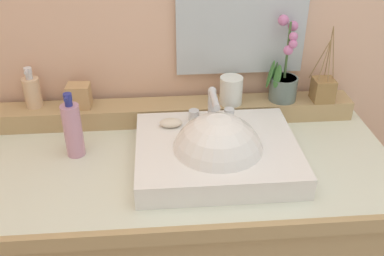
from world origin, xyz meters
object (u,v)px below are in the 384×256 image
(lotion_bottle, at_px, (73,129))
(soap_bar, at_px, (171,123))
(soap_dispenser, at_px, (32,91))
(sink_basin, at_px, (217,156))
(tumbler_cup, at_px, (231,90))
(trinket_box, at_px, (79,96))
(reed_diffuser, at_px, (323,89))
(potted_plant, at_px, (284,79))

(lotion_bottle, bearing_deg, soap_bar, 5.48)
(soap_bar, height_order, soap_dispenser, soap_dispenser)
(sink_basin, relative_size, tumbler_cup, 4.98)
(soap_bar, bearing_deg, trinket_box, 152.33)
(soap_dispenser, xyz_separation_m, reed_diffuser, (0.96, -0.03, -0.01))
(reed_diffuser, bearing_deg, tumbler_cup, 179.15)
(sink_basin, relative_size, trinket_box, 5.83)
(sink_basin, relative_size, lotion_bottle, 2.28)
(sink_basin, height_order, soap_dispenser, soap_dispenser)
(soap_bar, distance_m, trinket_box, 0.33)
(soap_dispenser, height_order, lotion_bottle, lotion_bottle)
(sink_basin, bearing_deg, lotion_bottle, 167.85)
(reed_diffuser, height_order, trinket_box, reed_diffuser)
(potted_plant, height_order, reed_diffuser, potted_plant)
(sink_basin, height_order, soap_bar, sink_basin)
(sink_basin, relative_size, potted_plant, 1.62)
(soap_bar, height_order, trinket_box, trinket_box)
(sink_basin, distance_m, tumbler_cup, 0.28)
(reed_diffuser, bearing_deg, potted_plant, 172.66)
(soap_bar, xyz_separation_m, tumbler_cup, (0.21, 0.14, 0.03))
(tumbler_cup, bearing_deg, soap_dispenser, 177.41)
(trinket_box, xyz_separation_m, lotion_bottle, (0.00, -0.18, -0.02))
(soap_dispenser, bearing_deg, lotion_bottle, -51.90)
(soap_bar, bearing_deg, soap_dispenser, 159.07)
(potted_plant, distance_m, tumbler_cup, 0.18)
(reed_diffuser, bearing_deg, soap_dispenser, 177.97)
(soap_bar, distance_m, reed_diffuser, 0.53)
(sink_basin, xyz_separation_m, lotion_bottle, (-0.42, 0.09, 0.06))
(tumbler_cup, xyz_separation_m, lotion_bottle, (-0.49, -0.17, -0.02))
(reed_diffuser, bearing_deg, trinket_box, 178.75)
(soap_dispenser, bearing_deg, sink_basin, -26.67)
(potted_plant, bearing_deg, soap_bar, -158.22)
(soap_bar, height_order, lotion_bottle, lotion_bottle)
(lotion_bottle, bearing_deg, sink_basin, -12.15)
(potted_plant, relative_size, soap_dispenser, 2.08)
(trinket_box, bearing_deg, lotion_bottle, -86.82)
(sink_basin, distance_m, soap_dispenser, 0.65)
(sink_basin, height_order, lotion_bottle, lotion_bottle)
(potted_plant, relative_size, tumbler_cup, 3.07)
(tumbler_cup, distance_m, reed_diffuser, 0.31)
(sink_basin, relative_size, soap_dispenser, 3.37)
(sink_basin, height_order, trinket_box, sink_basin)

